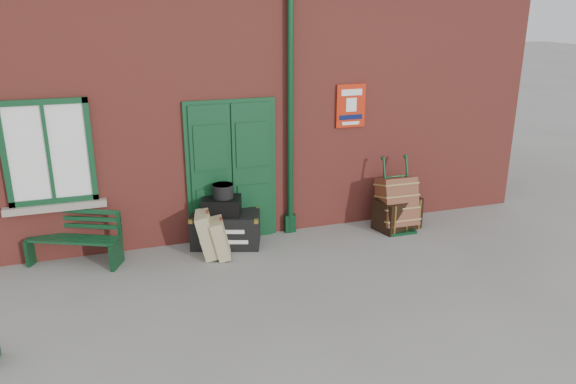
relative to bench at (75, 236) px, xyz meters
name	(u,v)px	position (x,y,z in m)	size (l,w,h in m)	color
ground	(278,275)	(2.69, -1.31, -0.41)	(80.00, 80.00, 0.00)	gray
station_building	(221,87)	(2.68, 2.18, 1.75)	(10.30, 4.30, 4.36)	#953A30
bench	(75,236)	(0.00, 0.00, 0.00)	(1.37, 0.93, 0.82)	#103B1F
houdini_trunk	(226,229)	(2.21, -0.06, -0.15)	(1.05, 0.58, 0.53)	black
strongbox	(222,206)	(2.16, -0.06, 0.25)	(0.58, 0.42, 0.26)	black
hatbox	(223,191)	(2.19, -0.06, 0.48)	(0.32, 0.32, 0.21)	black
suitcase_back	(207,234)	(1.86, -0.39, -0.06)	(0.19, 0.49, 0.68)	tan
suitcase_front	(220,238)	(2.04, -0.49, -0.11)	(0.18, 0.44, 0.58)	tan
porter_trolley	(397,203)	(5.08, -0.31, 0.05)	(0.60, 0.65, 1.20)	#0D371C
dark_trunk	(397,214)	(5.10, -0.30, -0.15)	(0.73, 0.48, 0.53)	black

